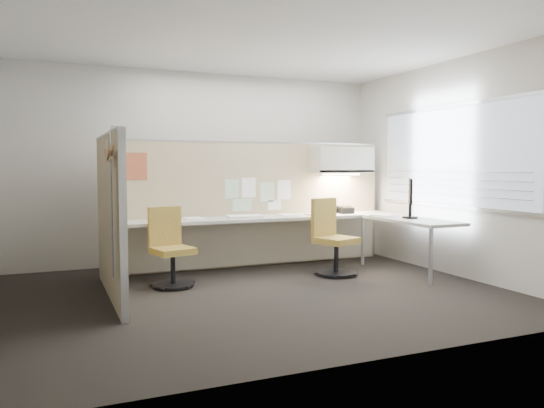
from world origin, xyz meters
name	(u,v)px	position (x,y,z in m)	size (l,w,h in m)	color
floor	(256,294)	(0.00, 0.00, -0.01)	(5.50, 4.50, 0.01)	black
ceiling	(255,38)	(0.00, 0.00, 2.80)	(5.50, 4.50, 0.01)	white
wall_back	(201,168)	(0.00, 2.25, 1.40)	(5.50, 0.02, 2.80)	beige
wall_front	(371,168)	(0.00, -2.25, 1.40)	(5.50, 0.02, 2.80)	beige
wall_right	(453,168)	(2.75, 0.00, 1.40)	(0.02, 4.50, 2.80)	beige
window_pane	(451,156)	(2.73, 0.00, 1.55)	(0.01, 2.80, 1.30)	#AAB5C5
partition_back	(251,205)	(0.55, 1.60, 0.88)	(4.10, 0.06, 1.75)	tan
partition_left	(110,217)	(-1.50, 0.50, 0.88)	(0.06, 2.20, 1.75)	tan
desk	(289,226)	(0.93, 1.13, 0.60)	(4.00, 2.07, 0.73)	beige
overhead_bin	(341,160)	(1.90, 1.39, 1.51)	(0.90, 0.36, 0.38)	beige
task_light_strip	(341,174)	(1.90, 1.39, 1.30)	(0.60, 0.06, 0.02)	#FFEABF
pinned_papers	(257,194)	(0.63, 1.57, 1.03)	(1.01, 0.00, 0.47)	#8CBF8C
poster	(136,166)	(-1.05, 1.57, 1.42)	(0.28, 0.00, 0.35)	#FE5720
chair_left	(170,250)	(-0.80, 0.75, 0.43)	(0.52, 0.54, 0.92)	black
chair_right	(332,240)	(1.30, 0.59, 0.46)	(0.59, 0.60, 0.98)	black
monitor	(410,196)	(2.30, 0.28, 1.03)	(0.31, 0.42, 0.52)	black
phone	(345,210)	(1.90, 1.27, 0.78)	(0.22, 0.21, 0.12)	black
stapler	(325,212)	(1.63, 1.39, 0.76)	(0.14, 0.04, 0.05)	black
tape_dispenser	(334,211)	(1.79, 1.40, 0.76)	(0.10, 0.06, 0.06)	black
coat_hook	(110,167)	(-1.58, -0.39, 1.41)	(0.18, 0.46, 1.38)	silver
paper_stack_0	(161,219)	(-0.80, 1.29, 0.75)	(0.23, 0.30, 0.03)	white
paper_stack_1	(194,218)	(-0.36, 1.32, 0.74)	(0.23, 0.30, 0.02)	white
paper_stack_2	(237,217)	(0.18, 1.16, 0.75)	(0.23, 0.30, 0.04)	white
paper_stack_3	(287,215)	(0.97, 1.29, 0.74)	(0.23, 0.30, 0.02)	white
paper_stack_4	(317,214)	(1.38, 1.18, 0.74)	(0.23, 0.30, 0.02)	white
paper_stack_5	(383,216)	(2.14, 0.66, 0.74)	(0.23, 0.30, 0.02)	white
paper_stack_6	(253,216)	(0.44, 1.22, 0.75)	(0.23, 0.30, 0.03)	white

